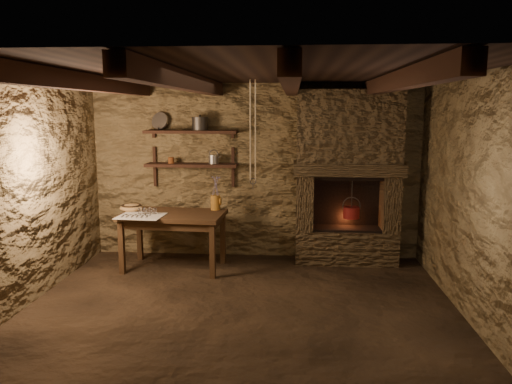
# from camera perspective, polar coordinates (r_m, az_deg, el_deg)

# --- Properties ---
(floor) EXTENTS (4.50, 4.50, 0.00)m
(floor) POSITION_cam_1_polar(r_m,az_deg,el_deg) (5.28, -1.84, -13.42)
(floor) COLOR black
(floor) RESTS_ON ground
(back_wall) EXTENTS (4.50, 0.04, 2.40)m
(back_wall) POSITION_cam_1_polar(r_m,az_deg,el_deg) (6.91, -0.14, 2.37)
(back_wall) COLOR #4F3E25
(back_wall) RESTS_ON floor
(front_wall) EXTENTS (4.50, 0.04, 2.40)m
(front_wall) POSITION_cam_1_polar(r_m,az_deg,el_deg) (3.01, -6.03, -7.07)
(front_wall) COLOR #4F3E25
(front_wall) RESTS_ON floor
(left_wall) EXTENTS (0.04, 4.00, 2.40)m
(left_wall) POSITION_cam_1_polar(r_m,az_deg,el_deg) (5.64, -25.28, -0.15)
(left_wall) COLOR #4F3E25
(left_wall) RESTS_ON floor
(right_wall) EXTENTS (0.04, 4.00, 2.40)m
(right_wall) POSITION_cam_1_polar(r_m,az_deg,el_deg) (5.20, 23.55, -0.77)
(right_wall) COLOR #4F3E25
(right_wall) RESTS_ON floor
(ceiling) EXTENTS (4.50, 4.00, 0.04)m
(ceiling) POSITION_cam_1_polar(r_m,az_deg,el_deg) (4.88, -1.99, 13.54)
(ceiling) COLOR black
(ceiling) RESTS_ON back_wall
(beam_far_left) EXTENTS (0.14, 3.95, 0.16)m
(beam_far_left) POSITION_cam_1_polar(r_m,az_deg,el_deg) (5.25, -18.86, 11.77)
(beam_far_left) COLOR black
(beam_far_left) RESTS_ON ceiling
(beam_mid_left) EXTENTS (0.14, 3.95, 0.16)m
(beam_mid_left) POSITION_cam_1_polar(r_m,az_deg,el_deg) (4.95, -7.89, 12.35)
(beam_mid_left) COLOR black
(beam_mid_left) RESTS_ON ceiling
(beam_mid_right) EXTENTS (0.14, 3.95, 0.16)m
(beam_mid_right) POSITION_cam_1_polar(r_m,az_deg,el_deg) (4.84, 4.05, 12.48)
(beam_mid_right) COLOR black
(beam_mid_right) RESTS_ON ceiling
(beam_far_right) EXTENTS (0.14, 3.95, 0.16)m
(beam_far_right) POSITION_cam_1_polar(r_m,az_deg,el_deg) (4.94, 16.00, 12.09)
(beam_far_right) COLOR black
(beam_far_right) RESTS_ON ceiling
(shelf_lower) EXTENTS (1.25, 0.30, 0.04)m
(shelf_lower) POSITION_cam_1_polar(r_m,az_deg,el_deg) (6.86, -7.35, 3.08)
(shelf_lower) COLOR black
(shelf_lower) RESTS_ON back_wall
(shelf_upper) EXTENTS (1.25, 0.30, 0.04)m
(shelf_upper) POSITION_cam_1_polar(r_m,az_deg,el_deg) (6.82, -7.43, 6.84)
(shelf_upper) COLOR black
(shelf_upper) RESTS_ON back_wall
(hearth) EXTENTS (1.43, 0.51, 2.30)m
(hearth) POSITION_cam_1_polar(r_m,az_deg,el_deg) (6.70, 10.45, 2.22)
(hearth) COLOR #3E2F1F
(hearth) RESTS_ON floor
(work_table) EXTENTS (1.34, 0.83, 0.74)m
(work_table) POSITION_cam_1_polar(r_m,az_deg,el_deg) (6.56, -9.38, -5.29)
(work_table) COLOR #352212
(work_table) RESTS_ON floor
(linen_cloth) EXTENTS (0.58, 0.48, 0.01)m
(linen_cloth) POSITION_cam_1_polar(r_m,az_deg,el_deg) (6.35, -13.02, -2.69)
(linen_cloth) COLOR beige
(linen_cloth) RESTS_ON work_table
(pewter_cutlery_row) EXTENTS (0.47, 0.21, 0.01)m
(pewter_cutlery_row) POSITION_cam_1_polar(r_m,az_deg,el_deg) (6.33, -13.07, -2.63)
(pewter_cutlery_row) COLOR gray
(pewter_cutlery_row) RESTS_ON linen_cloth
(drinking_glasses) EXTENTS (0.18, 0.05, 0.07)m
(drinking_glasses) POSITION_cam_1_polar(r_m,az_deg,el_deg) (6.44, -12.60, -2.15)
(drinking_glasses) COLOR white
(drinking_glasses) RESTS_ON linen_cloth
(stoneware_jug) EXTENTS (0.14, 0.14, 0.45)m
(stoneware_jug) POSITION_cam_1_polar(r_m,az_deg,el_deg) (6.58, -4.63, -0.40)
(stoneware_jug) COLOR #8D5A1B
(stoneware_jug) RESTS_ON work_table
(wooden_bowl) EXTENTS (0.36, 0.36, 0.11)m
(wooden_bowl) POSITION_cam_1_polar(r_m,az_deg,el_deg) (6.73, -14.04, -1.77)
(wooden_bowl) COLOR #A57D47
(wooden_bowl) RESTS_ON work_table
(iron_stockpot) EXTENTS (0.27, 0.27, 0.16)m
(iron_stockpot) POSITION_cam_1_polar(r_m,az_deg,el_deg) (6.79, -6.41, 7.69)
(iron_stockpot) COLOR #2F2D2A
(iron_stockpot) RESTS_ON shelf_upper
(tin_pan) EXTENTS (0.26, 0.18, 0.24)m
(tin_pan) POSITION_cam_1_polar(r_m,az_deg,el_deg) (7.02, -10.93, 7.98)
(tin_pan) COLOR #989893
(tin_pan) RESTS_ON shelf_upper
(small_kettle) EXTENTS (0.21, 0.18, 0.19)m
(small_kettle) POSITION_cam_1_polar(r_m,az_deg,el_deg) (6.79, -4.87, 3.76)
(small_kettle) COLOR #989893
(small_kettle) RESTS_ON shelf_lower
(rusty_tin) EXTENTS (0.09, 0.09, 0.08)m
(rusty_tin) POSITION_cam_1_polar(r_m,az_deg,el_deg) (6.91, -9.67, 3.59)
(rusty_tin) COLOR #612D13
(rusty_tin) RESTS_ON shelf_lower
(red_pot) EXTENTS (0.26, 0.26, 0.54)m
(red_pot) POSITION_cam_1_polar(r_m,az_deg,el_deg) (6.74, 10.84, -2.23)
(red_pot) COLOR maroon
(red_pot) RESTS_ON hearth
(hanging_ropes) EXTENTS (0.08, 0.08, 1.20)m
(hanging_ropes) POSITION_cam_1_polar(r_m,az_deg,el_deg) (5.91, -0.36, 7.01)
(hanging_ropes) COLOR beige
(hanging_ropes) RESTS_ON ceiling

